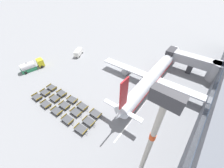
% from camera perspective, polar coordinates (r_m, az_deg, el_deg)
% --- Properties ---
extents(ground_plane, '(500.00, 500.00, 0.00)m').
position_cam_1_polar(ground_plane, '(50.02, -0.26, 7.30)').
color(ground_plane, gray).
extents(jet_bridge, '(18.51, 5.48, 6.25)m').
position_cam_1_polar(jet_bridge, '(52.27, 32.67, 6.82)').
color(jet_bridge, '#A8AAB2').
rests_on(jet_bridge, ground_plane).
extents(airplane, '(34.61, 39.99, 12.15)m').
position_cam_1_polar(airplane, '(42.31, 17.10, 3.65)').
color(airplane, silver).
rests_on(airplane, ground_plane).
extents(fuel_tanker_primary, '(4.15, 7.81, 3.17)m').
position_cam_1_polar(fuel_tanker_primary, '(55.25, -30.65, 6.35)').
color(fuel_tanker_primary, yellow).
rests_on(fuel_tanker_primary, ground_plane).
extents(service_van, '(4.25, 5.44, 2.25)m').
position_cam_1_polar(service_van, '(58.39, -13.81, 12.68)').
color(service_van, white).
rests_on(service_van, ground_plane).
extents(baggage_dolly_row_near_col_a, '(3.37, 1.87, 0.92)m').
position_cam_1_polar(baggage_dolly_row_near_col_a, '(42.62, -28.69, -4.75)').
color(baggage_dolly_row_near_col_a, '#424449').
rests_on(baggage_dolly_row_near_col_a, ground_plane).
extents(baggage_dolly_row_near_col_b, '(3.37, 1.88, 0.92)m').
position_cam_1_polar(baggage_dolly_row_near_col_b, '(39.55, -25.80, -7.55)').
color(baggage_dolly_row_near_col_b, '#424449').
rests_on(baggage_dolly_row_near_col_b, ground_plane).
extents(baggage_dolly_row_near_col_c, '(3.41, 1.97, 0.92)m').
position_cam_1_polar(baggage_dolly_row_near_col_c, '(36.86, -21.99, -10.35)').
color(baggage_dolly_row_near_col_c, '#424449').
rests_on(baggage_dolly_row_near_col_c, ground_plane).
extents(baggage_dolly_row_near_col_d, '(3.41, 1.96, 0.92)m').
position_cam_1_polar(baggage_dolly_row_near_col_d, '(34.34, -17.93, -13.90)').
color(baggage_dolly_row_near_col_d, '#424449').
rests_on(baggage_dolly_row_near_col_d, ground_plane).
extents(baggage_dolly_row_near_col_e, '(3.42, 2.00, 0.92)m').
position_cam_1_polar(baggage_dolly_row_near_col_e, '(32.15, -12.75, -17.81)').
color(baggage_dolly_row_near_col_e, '#424449').
rests_on(baggage_dolly_row_near_col_e, ground_plane).
extents(baggage_dolly_row_mid_a_col_a, '(3.44, 2.05, 0.92)m').
position_cam_1_polar(baggage_dolly_row_mid_a_col_a, '(43.03, -25.98, -3.15)').
color(baggage_dolly_row_mid_a_col_a, '#424449').
rests_on(baggage_dolly_row_mid_a_col_a, ground_plane).
extents(baggage_dolly_row_mid_a_col_b, '(3.41, 1.98, 0.92)m').
position_cam_1_polar(baggage_dolly_row_mid_a_col_b, '(40.11, -22.65, -5.55)').
color(baggage_dolly_row_mid_a_col_b, '#424449').
rests_on(baggage_dolly_row_mid_a_col_b, ground_plane).
extents(baggage_dolly_row_mid_a_col_c, '(3.42, 2.00, 0.92)m').
position_cam_1_polar(baggage_dolly_row_mid_a_col_c, '(37.43, -19.06, -8.37)').
color(baggage_dolly_row_mid_a_col_c, '#424449').
rests_on(baggage_dolly_row_mid_a_col_c, ground_plane).
extents(baggage_dolly_row_mid_a_col_d, '(3.39, 1.93, 0.92)m').
position_cam_1_polar(baggage_dolly_row_mid_a_col_d, '(35.15, -14.70, -11.26)').
color(baggage_dolly_row_mid_a_col_d, '#424449').
rests_on(baggage_dolly_row_mid_a_col_d, ground_plane).
extents(baggage_dolly_row_mid_a_col_e, '(3.40, 1.94, 0.92)m').
position_cam_1_polar(baggage_dolly_row_mid_a_col_e, '(32.92, -9.58, -15.08)').
color(baggage_dolly_row_mid_a_col_e, '#424449').
rests_on(baggage_dolly_row_mid_a_col_e, ground_plane).
extents(baggage_dolly_row_mid_b_col_a, '(3.44, 2.06, 0.92)m').
position_cam_1_polar(baggage_dolly_row_mid_b_col_a, '(43.93, -23.72, -1.34)').
color(baggage_dolly_row_mid_b_col_a, '#424449').
rests_on(baggage_dolly_row_mid_b_col_a, ground_plane).
extents(baggage_dolly_row_mid_b_col_b, '(3.37, 1.88, 0.92)m').
position_cam_1_polar(baggage_dolly_row_mid_b_col_b, '(40.96, -20.13, -3.61)').
color(baggage_dolly_row_mid_b_col_b, '#424449').
rests_on(baggage_dolly_row_mid_b_col_b, ground_plane).
extents(baggage_dolly_row_mid_b_col_c, '(3.44, 2.06, 0.92)m').
position_cam_1_polar(baggage_dolly_row_mid_b_col_c, '(38.26, -16.18, -6.23)').
color(baggage_dolly_row_mid_b_col_c, '#424449').
rests_on(baggage_dolly_row_mid_b_col_c, ground_plane).
extents(baggage_dolly_row_mid_b_col_d, '(3.38, 1.91, 0.92)m').
position_cam_1_polar(baggage_dolly_row_mid_b_col_d, '(35.99, -12.16, -9.07)').
color(baggage_dolly_row_mid_b_col_d, '#424449').
rests_on(baggage_dolly_row_mid_b_col_d, ground_plane).
extents(baggage_dolly_row_mid_b_col_e, '(3.38, 1.90, 0.92)m').
position_cam_1_polar(baggage_dolly_row_mid_b_col_e, '(34.01, -6.80, -12.12)').
color(baggage_dolly_row_mid_b_col_e, '#424449').
rests_on(baggage_dolly_row_mid_b_col_e, ground_plane).
extents(apron_light_mast, '(2.00, 0.70, 22.09)m').
position_cam_1_polar(apron_light_mast, '(15.25, 13.53, -27.41)').
color(apron_light_mast, '#ADA89E').
rests_on(apron_light_mast, ground_plane).
extents(stand_guidance_stripe, '(1.34, 27.68, 0.01)m').
position_cam_1_polar(stand_guidance_stripe, '(37.77, 13.40, -7.39)').
color(stand_guidance_stripe, white).
rests_on(stand_guidance_stripe, ground_plane).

